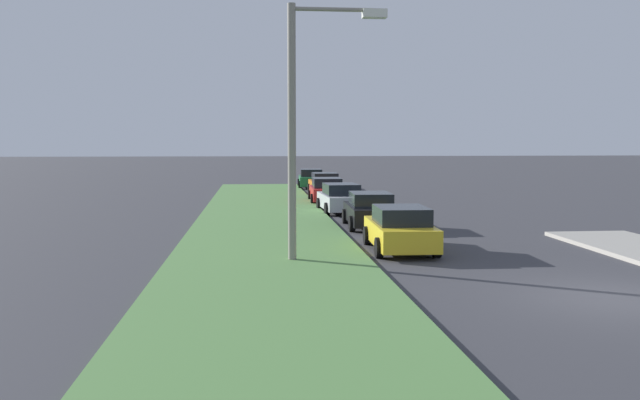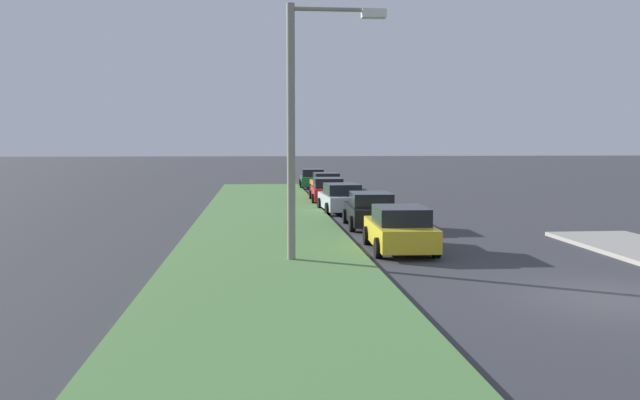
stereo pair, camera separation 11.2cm
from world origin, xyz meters
name	(u,v)px [view 1 (the left image)]	position (x,y,z in m)	size (l,w,h in m)	color
ground	(613,298)	(0.00, 0.00, 0.00)	(300.00, 300.00, 0.00)	#38383D
grass_median	(266,238)	(10.00, 7.73, 0.06)	(60.00, 6.00, 0.12)	#517F42
parked_car_yellow	(400,229)	(6.99, 3.39, 0.72)	(4.36, 2.13, 1.47)	gold
parked_car_black	(370,210)	(12.99, 3.35, 0.72)	(4.36, 2.13, 1.47)	black
parked_car_silver	(341,198)	(18.86, 3.82, 0.72)	(4.38, 2.17, 1.47)	#B2B5BA
parked_car_red	(327,191)	(24.28, 3.95, 0.72)	(4.34, 2.11, 1.47)	red
parked_car_orange	(324,184)	(30.54, 3.42, 0.72)	(4.32, 2.07, 1.47)	orange
parked_car_green	(311,179)	(36.75, 3.81, 0.72)	(4.37, 2.16, 1.47)	#1E6B38
streetlight	(304,113)	(5.12, 6.68, 4.39)	(0.36, 2.87, 7.50)	gray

